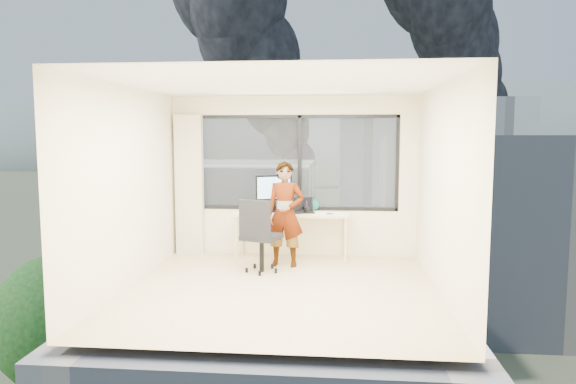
# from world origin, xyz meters

# --- Properties ---
(floor) EXTENTS (4.00, 4.00, 0.01)m
(floor) POSITION_xyz_m (0.00, 0.00, 0.00)
(floor) COLOR beige
(floor) RESTS_ON ground
(ceiling) EXTENTS (4.00, 4.00, 0.01)m
(ceiling) POSITION_xyz_m (0.00, 0.00, 2.60)
(ceiling) COLOR white
(ceiling) RESTS_ON ground
(wall_front) EXTENTS (4.00, 0.01, 2.60)m
(wall_front) POSITION_xyz_m (0.00, -2.00, 1.30)
(wall_front) COLOR beige
(wall_front) RESTS_ON ground
(wall_left) EXTENTS (0.01, 4.00, 2.60)m
(wall_left) POSITION_xyz_m (-2.00, 0.00, 1.30)
(wall_left) COLOR beige
(wall_left) RESTS_ON ground
(wall_right) EXTENTS (0.01, 4.00, 2.60)m
(wall_right) POSITION_xyz_m (2.00, 0.00, 1.30)
(wall_right) COLOR beige
(wall_right) RESTS_ON ground
(window_wall) EXTENTS (3.30, 0.16, 1.55)m
(window_wall) POSITION_xyz_m (0.05, 2.00, 1.52)
(window_wall) COLOR black
(window_wall) RESTS_ON ground
(curtain) EXTENTS (0.45, 0.14, 2.30)m
(curtain) POSITION_xyz_m (-1.72, 1.88, 1.15)
(curtain) COLOR #C3B498
(curtain) RESTS_ON floor
(desk) EXTENTS (1.80, 0.60, 0.75)m
(desk) POSITION_xyz_m (0.00, 1.66, 0.38)
(desk) COLOR beige
(desk) RESTS_ON floor
(chair) EXTENTS (0.70, 0.70, 1.09)m
(chair) POSITION_xyz_m (-0.37, 0.84, 0.55)
(chair) COLOR black
(chair) RESTS_ON floor
(person) EXTENTS (0.61, 0.43, 1.58)m
(person) POSITION_xyz_m (-0.06, 1.22, 0.79)
(person) COLOR #2D2D33
(person) RESTS_ON floor
(monitor) EXTENTS (0.61, 0.33, 0.60)m
(monitor) POSITION_xyz_m (-0.30, 1.75, 1.05)
(monitor) COLOR black
(monitor) RESTS_ON desk
(game_console) EXTENTS (0.29, 0.24, 0.07)m
(game_console) POSITION_xyz_m (-0.67, 1.92, 0.78)
(game_console) COLOR white
(game_console) RESTS_ON desk
(laptop) EXTENTS (0.40, 0.41, 0.21)m
(laptop) POSITION_xyz_m (0.19, 1.67, 0.86)
(laptop) COLOR black
(laptop) RESTS_ON desk
(cellphone) EXTENTS (0.10, 0.06, 0.01)m
(cellphone) POSITION_xyz_m (0.60, 1.57, 0.76)
(cellphone) COLOR black
(cellphone) RESTS_ON desk
(pen_cup) EXTENTS (0.10, 0.10, 0.10)m
(pen_cup) POSITION_xyz_m (0.24, 1.60, 0.80)
(pen_cup) COLOR black
(pen_cup) RESTS_ON desk
(handbag) EXTENTS (0.27, 0.17, 0.19)m
(handbag) POSITION_xyz_m (0.31, 1.90, 0.85)
(handbag) COLOR #0D4F51
(handbag) RESTS_ON desk
(exterior_ground) EXTENTS (400.00, 400.00, 0.04)m
(exterior_ground) POSITION_xyz_m (0.00, 120.00, -14.00)
(exterior_ground) COLOR #515B3D
(exterior_ground) RESTS_ON ground
(near_bldg_a) EXTENTS (16.00, 12.00, 14.00)m
(near_bldg_a) POSITION_xyz_m (-9.00, 30.00, -7.00)
(near_bldg_a) COLOR #EFEBC8
(near_bldg_a) RESTS_ON exterior_ground
(near_bldg_b) EXTENTS (14.00, 13.00, 16.00)m
(near_bldg_b) POSITION_xyz_m (12.00, 38.00, -6.00)
(near_bldg_b) COLOR silver
(near_bldg_b) RESTS_ON exterior_ground
(far_tower_a) EXTENTS (14.00, 14.00, 28.00)m
(far_tower_a) POSITION_xyz_m (-35.00, 95.00, 0.00)
(far_tower_a) COLOR silver
(far_tower_a) RESTS_ON exterior_ground
(far_tower_b) EXTENTS (13.00, 13.00, 30.00)m
(far_tower_b) POSITION_xyz_m (8.00, 120.00, 1.00)
(far_tower_b) COLOR silver
(far_tower_b) RESTS_ON exterior_ground
(far_tower_c) EXTENTS (15.00, 15.00, 26.00)m
(far_tower_c) POSITION_xyz_m (45.00, 140.00, -1.00)
(far_tower_c) COLOR silver
(far_tower_c) RESTS_ON exterior_ground
(far_tower_d) EXTENTS (16.00, 14.00, 22.00)m
(far_tower_d) POSITION_xyz_m (-60.00, 150.00, -3.00)
(far_tower_d) COLOR silver
(far_tower_d) RESTS_ON exterior_ground
(hill_a) EXTENTS (288.00, 216.00, 90.00)m
(hill_a) POSITION_xyz_m (-120.00, 320.00, -14.00)
(hill_a) COLOR slate
(hill_a) RESTS_ON exterior_ground
(hill_b) EXTENTS (300.00, 220.00, 96.00)m
(hill_b) POSITION_xyz_m (100.00, 320.00, -14.00)
(hill_b) COLOR slate
(hill_b) RESTS_ON exterior_ground
(tree_a) EXTENTS (7.00, 7.00, 8.00)m
(tree_a) POSITION_xyz_m (-16.00, 22.00, -10.00)
(tree_a) COLOR #184316
(tree_a) RESTS_ON exterior_ground
(tree_b) EXTENTS (7.60, 7.60, 9.00)m
(tree_b) POSITION_xyz_m (4.00, 18.00, -9.50)
(tree_b) COLOR #184316
(tree_b) RESTS_ON exterior_ground
(smoke_plume_a) EXTENTS (40.00, 24.00, 90.00)m
(smoke_plume_a) POSITION_xyz_m (-10.00, 150.00, 39.00)
(smoke_plume_a) COLOR black
(smoke_plume_a) RESTS_ON exterior_ground
(smoke_plume_b) EXTENTS (30.00, 18.00, 70.00)m
(smoke_plume_b) POSITION_xyz_m (55.00, 170.00, 27.00)
(smoke_plume_b) COLOR black
(smoke_plume_b) RESTS_ON exterior_ground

